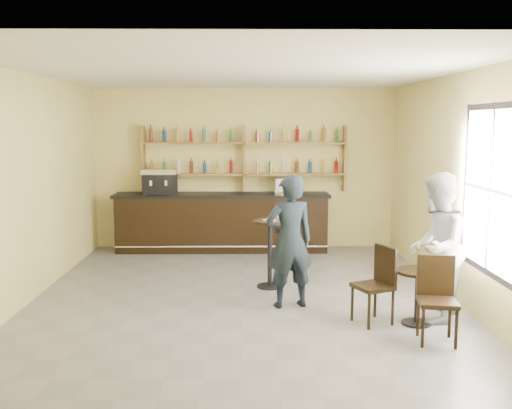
{
  "coord_description": "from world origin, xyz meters",
  "views": [
    {
      "loc": [
        0.08,
        -7.96,
        2.48
      ],
      "look_at": [
        0.2,
        0.8,
        1.25
      ],
      "focal_mm": 40.0,
      "sensor_mm": 36.0,
      "label": 1
    }
  ],
  "objects_px": {
    "bar_counter": "(222,222)",
    "pedestal_table": "(270,254)",
    "pastry_case": "(288,186)",
    "cafe_table": "(417,297)",
    "chair_south": "(438,301)",
    "espresso_machine": "(160,181)",
    "man_main": "(289,241)",
    "patron_second": "(436,247)",
    "chair_west": "(373,286)"
  },
  "relations": [
    {
      "from": "espresso_machine",
      "to": "patron_second",
      "type": "height_order",
      "value": "patron_second"
    },
    {
      "from": "man_main",
      "to": "patron_second",
      "type": "bearing_deg",
      "value": 148.05
    },
    {
      "from": "pedestal_table",
      "to": "patron_second",
      "type": "relative_size",
      "value": 0.55
    },
    {
      "from": "bar_counter",
      "to": "chair_west",
      "type": "height_order",
      "value": "bar_counter"
    },
    {
      "from": "bar_counter",
      "to": "pastry_case",
      "type": "height_order",
      "value": "pastry_case"
    },
    {
      "from": "bar_counter",
      "to": "pastry_case",
      "type": "bearing_deg",
      "value": 0.0
    },
    {
      "from": "man_main",
      "to": "cafe_table",
      "type": "height_order",
      "value": "man_main"
    },
    {
      "from": "espresso_machine",
      "to": "chair_west",
      "type": "xyz_separation_m",
      "value": [
        3.28,
        -4.22,
        -0.9
      ]
    },
    {
      "from": "pastry_case",
      "to": "cafe_table",
      "type": "bearing_deg",
      "value": -66.75
    },
    {
      "from": "cafe_table",
      "to": "patron_second",
      "type": "bearing_deg",
      "value": 32.79
    },
    {
      "from": "pedestal_table",
      "to": "man_main",
      "type": "height_order",
      "value": "man_main"
    },
    {
      "from": "pastry_case",
      "to": "chair_west",
      "type": "relative_size",
      "value": 0.52
    },
    {
      "from": "cafe_table",
      "to": "espresso_machine",
      "type": "bearing_deg",
      "value": 131.87
    },
    {
      "from": "pedestal_table",
      "to": "pastry_case",
      "type": "bearing_deg",
      "value": 80.26
    },
    {
      "from": "bar_counter",
      "to": "pedestal_table",
      "type": "relative_size",
      "value": 4.02
    },
    {
      "from": "pastry_case",
      "to": "man_main",
      "type": "height_order",
      "value": "man_main"
    },
    {
      "from": "man_main",
      "to": "patron_second",
      "type": "relative_size",
      "value": 0.96
    },
    {
      "from": "cafe_table",
      "to": "pastry_case",
      "type": "bearing_deg",
      "value": 107.32
    },
    {
      "from": "bar_counter",
      "to": "espresso_machine",
      "type": "relative_size",
      "value": 6.2
    },
    {
      "from": "patron_second",
      "to": "pedestal_table",
      "type": "bearing_deg",
      "value": -98.94
    },
    {
      "from": "pedestal_table",
      "to": "chair_south",
      "type": "xyz_separation_m",
      "value": [
        1.83,
        -2.27,
        -0.03
      ]
    },
    {
      "from": "chair_south",
      "to": "patron_second",
      "type": "xyz_separation_m",
      "value": [
        0.22,
        0.77,
        0.46
      ]
    },
    {
      "from": "cafe_table",
      "to": "chair_south",
      "type": "height_order",
      "value": "chair_south"
    },
    {
      "from": "man_main",
      "to": "chair_west",
      "type": "xyz_separation_m",
      "value": [
        1.0,
        -0.68,
        -0.42
      ]
    },
    {
      "from": "chair_south",
      "to": "patron_second",
      "type": "relative_size",
      "value": 0.52
    },
    {
      "from": "bar_counter",
      "to": "chair_south",
      "type": "height_order",
      "value": "bar_counter"
    },
    {
      "from": "man_main",
      "to": "cafe_table",
      "type": "distance_m",
      "value": 1.8
    },
    {
      "from": "chair_west",
      "to": "cafe_table",
      "type": "bearing_deg",
      "value": 60.61
    },
    {
      "from": "bar_counter",
      "to": "cafe_table",
      "type": "relative_size",
      "value": 6.06
    },
    {
      "from": "cafe_table",
      "to": "chair_south",
      "type": "xyz_separation_m",
      "value": [
        0.05,
        -0.6,
        0.14
      ]
    },
    {
      "from": "espresso_machine",
      "to": "man_main",
      "type": "distance_m",
      "value": 4.24
    },
    {
      "from": "cafe_table",
      "to": "bar_counter",
      "type": "bearing_deg",
      "value": 121.57
    },
    {
      "from": "man_main",
      "to": "espresso_machine",
      "type": "bearing_deg",
      "value": -72.17
    },
    {
      "from": "espresso_machine",
      "to": "pedestal_table",
      "type": "distance_m",
      "value": 3.42
    },
    {
      "from": "pastry_case",
      "to": "pedestal_table",
      "type": "relative_size",
      "value": 0.49
    },
    {
      "from": "cafe_table",
      "to": "patron_second",
      "type": "height_order",
      "value": "patron_second"
    },
    {
      "from": "man_main",
      "to": "patron_second",
      "type": "distance_m",
      "value": 1.9
    },
    {
      "from": "pastry_case",
      "to": "patron_second",
      "type": "relative_size",
      "value": 0.27
    },
    {
      "from": "pastry_case",
      "to": "chair_west",
      "type": "xyz_separation_m",
      "value": [
        0.78,
        -4.22,
        -0.81
      ]
    },
    {
      "from": "man_main",
      "to": "pedestal_table",
      "type": "bearing_deg",
      "value": -91.07
    },
    {
      "from": "cafe_table",
      "to": "patron_second",
      "type": "distance_m",
      "value": 0.68
    },
    {
      "from": "bar_counter",
      "to": "espresso_machine",
      "type": "xyz_separation_m",
      "value": [
        -1.2,
        0.0,
        0.81
      ]
    },
    {
      "from": "chair_west",
      "to": "pastry_case",
      "type": "bearing_deg",
      "value": 166.3
    },
    {
      "from": "chair_west",
      "to": "bar_counter",
      "type": "bearing_deg",
      "value": -178.03
    },
    {
      "from": "pedestal_table",
      "to": "chair_west",
      "type": "xyz_separation_m",
      "value": [
        1.23,
        -1.62,
        -0.04
      ]
    },
    {
      "from": "man_main",
      "to": "cafe_table",
      "type": "relative_size",
      "value": 2.62
    },
    {
      "from": "chair_west",
      "to": "man_main",
      "type": "bearing_deg",
      "value": -148.4
    },
    {
      "from": "bar_counter",
      "to": "man_main",
      "type": "xyz_separation_m",
      "value": [
        1.08,
        -3.54,
        0.34
      ]
    },
    {
      "from": "man_main",
      "to": "patron_second",
      "type": "height_order",
      "value": "patron_second"
    },
    {
      "from": "pastry_case",
      "to": "man_main",
      "type": "relative_size",
      "value": 0.28
    }
  ]
}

